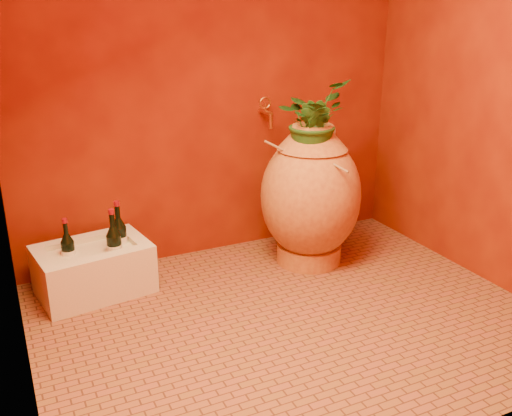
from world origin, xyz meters
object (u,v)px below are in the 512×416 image
wine_bottle_a (115,247)px  wine_bottle_b (68,252)px  stone_basin (94,270)px  wine_bottle_c (120,239)px  amphora (311,196)px  wall_tap (266,111)px

wine_bottle_a → wine_bottle_b: 0.25m
stone_basin → wine_bottle_c: (0.17, 0.04, 0.14)m
amphora → stone_basin: (-1.29, 0.16, -0.30)m
amphora → wine_bottle_b: (-1.41, 0.17, -0.17)m
wine_bottle_a → wall_tap: 1.24m
stone_basin → wine_bottle_a: size_ratio=1.88×
amphora → stone_basin: size_ratio=1.35×
wine_bottle_b → wine_bottle_a: bearing=-17.6°
stone_basin → wall_tap: wall_tap is taller
wall_tap → amphora: bearing=-68.8°
wine_bottle_b → wall_tap: 1.44m
stone_basin → wine_bottle_b: wine_bottle_b is taller
amphora → wine_bottle_b: bearing=172.9°
stone_basin → wall_tap: 1.40m
wine_bottle_b → wall_tap: wall_tap is taller
amphora → stone_basin: 1.33m
stone_basin → wine_bottle_b: 0.18m
wine_bottle_b → wall_tap: size_ratio=1.65×
amphora → wine_bottle_b: 1.43m
wall_tap → wine_bottle_a: bearing=-167.0°
stone_basin → wine_bottle_c: 0.22m
wine_bottle_b → wine_bottle_c: size_ratio=0.87×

